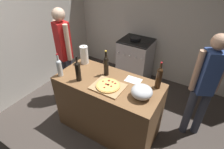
{
  "coord_description": "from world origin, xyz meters",
  "views": [
    {
      "loc": [
        1.0,
        -0.84,
        2.27
      ],
      "look_at": [
        -0.04,
        0.86,
        0.94
      ],
      "focal_mm": 28.56,
      "sensor_mm": 36.0,
      "label": 1
    }
  ],
  "objects": [
    {
      "name": "mixing_bowl",
      "position": [
        0.47,
        0.7,
        0.97
      ],
      "size": [
        0.25,
        0.25,
        0.16
      ],
      "color": "#B2B2B7",
      "rests_on": "counter"
    },
    {
      "name": "counter",
      "position": [
        -0.04,
        0.76,
        0.44
      ],
      "size": [
        1.43,
        0.69,
        0.89
      ],
      "primitive_type": "cube",
      "color": "brown",
      "rests_on": "ground_plane"
    },
    {
      "name": "wine_bottle_green",
      "position": [
        -0.14,
        0.88,
        1.05
      ],
      "size": [
        0.07,
        0.07,
        0.37
      ],
      "color": "black",
      "rests_on": "counter"
    },
    {
      "name": "recipe_sheet",
      "position": [
        0.24,
        0.96,
        0.89
      ],
      "size": [
        0.22,
        0.16,
        0.0
      ],
      "primitive_type": "cube",
      "rotation": [
        0.0,
        0.0,
        0.04
      ],
      "color": "white",
      "rests_on": "counter"
    },
    {
      "name": "wine_bottle_clear",
      "position": [
        0.57,
        0.97,
        1.05
      ],
      "size": [
        0.07,
        0.07,
        0.37
      ],
      "color": "#331E0F",
      "rests_on": "counter"
    },
    {
      "name": "wine_bottle_amber",
      "position": [
        -0.38,
        0.58,
        1.04
      ],
      "size": [
        0.07,
        0.07,
        0.36
      ],
      "color": "black",
      "rests_on": "counter"
    },
    {
      "name": "ground_plane",
      "position": [
        0.0,
        1.26,
        -0.01
      ],
      "size": [
        4.22,
        3.12,
        0.02
      ],
      "primitive_type": "cube",
      "color": "#3F3833"
    },
    {
      "name": "pizza",
      "position": [
        0.04,
        0.65,
        0.92
      ],
      "size": [
        0.3,
        0.3,
        0.03
      ],
      "color": "tan",
      "rests_on": "cutting_board"
    },
    {
      "name": "wine_bottle_dark",
      "position": [
        -0.67,
        0.54,
        1.03
      ],
      "size": [
        0.07,
        0.07,
        0.33
      ],
      "color": "silver",
      "rests_on": "counter"
    },
    {
      "name": "kitchen_wall_rear",
      "position": [
        0.0,
        2.57,
        1.3
      ],
      "size": [
        4.22,
        0.1,
        2.6
      ],
      "primitive_type": "cube",
      "color": "beige",
      "rests_on": "ground_plane"
    },
    {
      "name": "paper_towel_roll",
      "position": [
        -0.6,
        0.99,
        1.03
      ],
      "size": [
        0.12,
        0.12,
        0.28
      ],
      "color": "white",
      "rests_on": "counter"
    },
    {
      "name": "person_in_red",
      "position": [
        1.07,
        1.34,
        0.9
      ],
      "size": [
        0.34,
        0.27,
        1.58
      ],
      "color": "#383D4C",
      "rests_on": "ground_plane"
    },
    {
      "name": "cutting_board",
      "position": [
        0.04,
        0.65,
        0.9
      ],
      "size": [
        0.4,
        0.32,
        0.02
      ],
      "primitive_type": "cube",
      "color": "tan",
      "rests_on": "counter"
    },
    {
      "name": "kitchen_wall_left",
      "position": [
        -1.86,
        1.26,
        1.3
      ],
      "size": [
        0.1,
        3.12,
        2.6
      ],
      "primitive_type": "cube",
      "color": "beige",
      "rests_on": "ground_plane"
    },
    {
      "name": "person_in_stripes",
      "position": [
        -1.06,
        1.03,
        0.95
      ],
      "size": [
        0.35,
        0.24,
        1.65
      ],
      "color": "#383D4C",
      "rests_on": "ground_plane"
    },
    {
      "name": "stove",
      "position": [
        -0.27,
        2.17,
        0.46
      ],
      "size": [
        0.61,
        0.57,
        0.95
      ],
      "color": "#B7B7BC",
      "rests_on": "ground_plane"
    }
  ]
}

